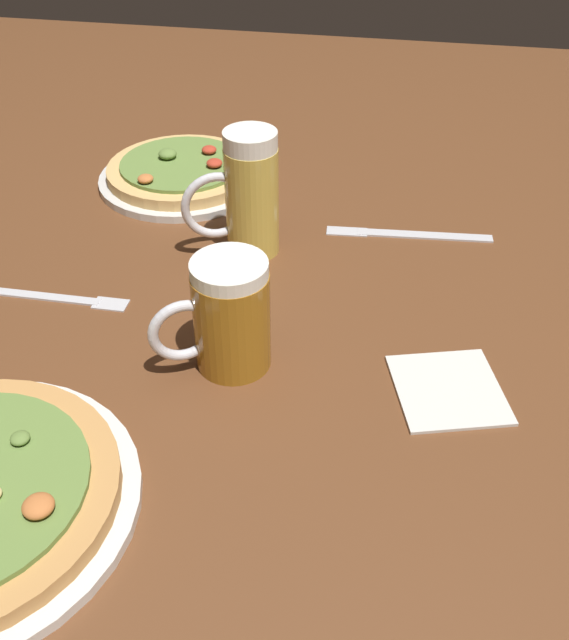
# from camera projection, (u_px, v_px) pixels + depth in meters

# --- Properties ---
(ground_plane) EXTENTS (2.40, 2.40, 0.03)m
(ground_plane) POSITION_uv_depth(u_px,v_px,m) (284.00, 342.00, 0.89)
(ground_plane) COLOR brown
(pizza_plate_far) EXTENTS (0.27, 0.27, 0.05)m
(pizza_plate_far) POSITION_uv_depth(u_px,v_px,m) (183.00, 173.00, 1.19)
(pizza_plate_far) COLOR silver
(pizza_plate_far) RESTS_ON ground_plane
(beer_mug_dark) EXTENTS (0.13, 0.10, 0.14)m
(beer_mug_dark) POSITION_uv_depth(u_px,v_px,m) (228.00, 316.00, 0.80)
(beer_mug_dark) COLOR #9E6619
(beer_mug_dark) RESTS_ON ground_plane
(beer_mug_amber) EXTENTS (0.13, 0.08, 0.18)m
(beer_mug_amber) POSITION_uv_depth(u_px,v_px,m) (248.00, 195.00, 0.98)
(beer_mug_amber) COLOR gold
(beer_mug_amber) RESTS_ON ground_plane
(napkin_folded) EXTENTS (0.15, 0.15, 0.01)m
(napkin_folded) POSITION_uv_depth(u_px,v_px,m) (448.00, 388.00, 0.80)
(napkin_folded) COLOR silver
(napkin_folded) RESTS_ON ground_plane
(fork_left) EXTENTS (0.24, 0.03, 0.01)m
(fork_left) POSITION_uv_depth(u_px,v_px,m) (45.00, 296.00, 0.94)
(fork_left) COLOR silver
(fork_left) RESTS_ON ground_plane
(knife_right) EXTENTS (0.24, 0.04, 0.01)m
(knife_right) POSITION_uv_depth(u_px,v_px,m) (408.00, 234.00, 1.06)
(knife_right) COLOR silver
(knife_right) RESTS_ON ground_plane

